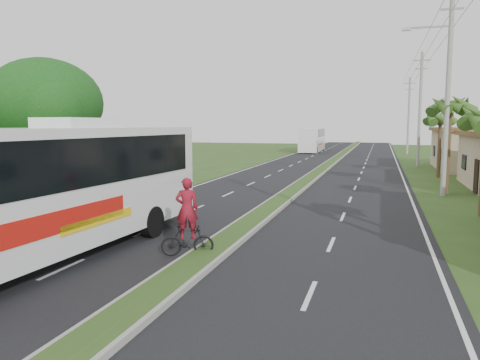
# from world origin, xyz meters

# --- Properties ---
(ground) EXTENTS (180.00, 180.00, 0.00)m
(ground) POSITION_xyz_m (0.00, 0.00, 0.00)
(ground) COLOR #314619
(ground) RESTS_ON ground
(road_asphalt) EXTENTS (14.00, 160.00, 0.02)m
(road_asphalt) POSITION_xyz_m (0.00, 20.00, 0.01)
(road_asphalt) COLOR black
(road_asphalt) RESTS_ON ground
(median_strip) EXTENTS (1.20, 160.00, 0.18)m
(median_strip) POSITION_xyz_m (0.00, 20.00, 0.10)
(median_strip) COLOR gray
(median_strip) RESTS_ON ground
(lane_edge_left) EXTENTS (0.12, 160.00, 0.01)m
(lane_edge_left) POSITION_xyz_m (-6.70, 20.00, 0.00)
(lane_edge_left) COLOR silver
(lane_edge_left) RESTS_ON ground
(lane_edge_right) EXTENTS (0.12, 160.00, 0.01)m
(lane_edge_right) POSITION_xyz_m (6.70, 20.00, 0.00)
(lane_edge_right) COLOR silver
(lane_edge_right) RESTS_ON ground
(palm_verge_c) EXTENTS (2.40, 2.40, 5.85)m
(palm_verge_c) POSITION_xyz_m (8.80, 19.00, 5.12)
(palm_verge_c) COLOR #473321
(palm_verge_c) RESTS_ON ground
(palm_verge_d) EXTENTS (2.40, 2.40, 5.25)m
(palm_verge_d) POSITION_xyz_m (9.30, 28.00, 4.55)
(palm_verge_d) COLOR #473321
(palm_verge_d) RESTS_ON ground
(shade_tree) EXTENTS (6.30, 6.00, 7.54)m
(shade_tree) POSITION_xyz_m (-12.11, 10.02, 5.03)
(shade_tree) COLOR #473321
(shade_tree) RESTS_ON ground
(utility_pole_b) EXTENTS (3.20, 0.28, 12.00)m
(utility_pole_b) POSITION_xyz_m (8.47, 18.00, 6.26)
(utility_pole_b) COLOR gray
(utility_pole_b) RESTS_ON ground
(utility_pole_c) EXTENTS (1.60, 0.28, 11.00)m
(utility_pole_c) POSITION_xyz_m (8.50, 38.00, 5.67)
(utility_pole_c) COLOR gray
(utility_pole_c) RESTS_ON ground
(utility_pole_d) EXTENTS (1.60, 0.28, 10.50)m
(utility_pole_d) POSITION_xyz_m (8.50, 58.00, 5.42)
(utility_pole_d) COLOR gray
(utility_pole_d) RESTS_ON ground
(coach_bus_main) EXTENTS (3.55, 13.42, 4.29)m
(coach_bus_main) POSITION_xyz_m (-4.30, 0.79, 2.36)
(coach_bus_main) COLOR white
(coach_bus_main) RESTS_ON ground
(coach_bus_far) EXTENTS (2.90, 12.14, 3.52)m
(coach_bus_far) POSITION_xyz_m (-4.95, 60.11, 2.00)
(coach_bus_far) COLOR white
(coach_bus_far) RESTS_ON ground
(motorcyclist) EXTENTS (1.69, 1.04, 2.47)m
(motorcyclist) POSITION_xyz_m (-0.65, 2.29, 0.96)
(motorcyclist) COLOR black
(motorcyclist) RESTS_ON ground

